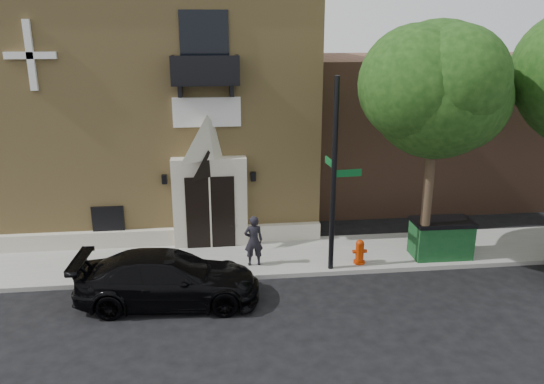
# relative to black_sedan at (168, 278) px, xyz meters

# --- Properties ---
(ground) EXTENTS (120.00, 120.00, 0.00)m
(ground) POSITION_rel_black_sedan_xyz_m (2.24, 1.14, -0.76)
(ground) COLOR black
(ground) RESTS_ON ground
(sidewalk) EXTENTS (42.00, 3.00, 0.15)m
(sidewalk) POSITION_rel_black_sedan_xyz_m (3.24, 2.64, -0.68)
(sidewalk) COLOR gray
(sidewalk) RESTS_ON ground
(church) EXTENTS (12.20, 11.01, 9.30)m
(church) POSITION_rel_black_sedan_xyz_m (-0.74, 9.09, 3.88)
(church) COLOR tan
(church) RESTS_ON ground
(neighbour_building) EXTENTS (18.00, 8.00, 6.40)m
(neighbour_building) POSITION_rel_black_sedan_xyz_m (14.24, 10.14, 2.44)
(neighbour_building) COLOR brown
(neighbour_building) RESTS_ON ground
(street_tree_left) EXTENTS (4.97, 4.38, 7.77)m
(street_tree_left) POSITION_rel_black_sedan_xyz_m (8.27, 1.49, 5.11)
(street_tree_left) COLOR #38281C
(street_tree_left) RESTS_ON sidewalk
(black_sedan) EXTENTS (5.34, 2.44, 1.52)m
(black_sedan) POSITION_rel_black_sedan_xyz_m (0.00, 0.00, 0.00)
(black_sedan) COLOR black
(black_sedan) RESTS_ON ground
(street_sign) EXTENTS (0.99, 0.98, 6.16)m
(street_sign) POSITION_rel_black_sedan_xyz_m (5.10, 1.42, 2.49)
(street_sign) COLOR black
(street_sign) RESTS_ON sidewalk
(fire_hydrant) EXTENTS (0.47, 0.38, 0.83)m
(fire_hydrant) POSITION_rel_black_sedan_xyz_m (6.11, 1.67, -0.20)
(fire_hydrant) COLOR #A12802
(fire_hydrant) RESTS_ON sidewalk
(dumpster) EXTENTS (2.00, 1.16, 1.30)m
(dumpster) POSITION_rel_black_sedan_xyz_m (9.02, 1.94, 0.05)
(dumpster) COLOR #103C1A
(dumpster) RESTS_ON sidewalk
(planter) EXTENTS (0.76, 0.67, 0.79)m
(planter) POSITION_rel_black_sedan_xyz_m (1.93, 3.86, -0.22)
(planter) COLOR #3E642D
(planter) RESTS_ON sidewalk
(pedestrian_near) EXTENTS (0.65, 0.45, 1.70)m
(pedestrian_near) POSITION_rel_black_sedan_xyz_m (2.62, 1.96, 0.24)
(pedestrian_near) COLOR black
(pedestrian_near) RESTS_ON sidewalk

